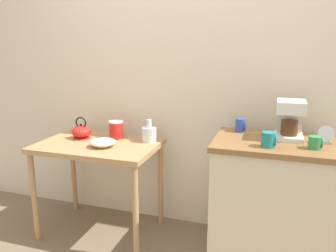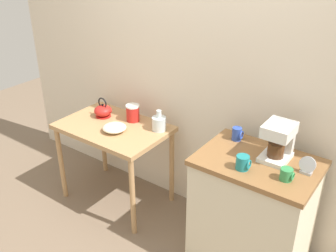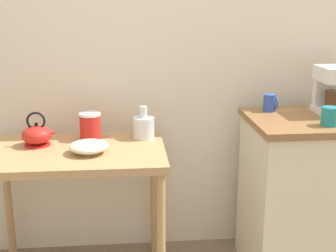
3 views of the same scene
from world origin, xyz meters
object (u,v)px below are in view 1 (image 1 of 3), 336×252
at_px(canister_enamel, 116,129).
at_px(table_clock, 326,136).
at_px(bowl_stoneware, 103,142).
at_px(mug_dark_teal, 269,140).
at_px(teakettle, 82,132).
at_px(coffee_maker, 290,118).
at_px(glass_carafe_vase, 149,134).
at_px(mug_tall_green, 315,143).
at_px(mug_blue, 241,125).

height_order(canister_enamel, table_clock, table_clock).
height_order(bowl_stoneware, mug_dark_teal, mug_dark_teal).
xyz_separation_m(teakettle, coffee_maker, (1.60, 0.02, 0.22)).
bearing_deg(teakettle, coffee_maker, 0.58).
bearing_deg(table_clock, bowl_stoneware, -176.16).
xyz_separation_m(teakettle, glass_carafe_vase, (0.56, 0.08, 0.01)).
distance_m(mug_tall_green, table_clock, 0.16).
distance_m(teakettle, glass_carafe_vase, 0.57).
relative_size(teakettle, mug_blue, 2.00).
bearing_deg(mug_dark_teal, mug_tall_green, 9.78).
relative_size(teakettle, coffee_maker, 0.75).
relative_size(canister_enamel, mug_blue, 1.52).
relative_size(glass_carafe_vase, mug_dark_teal, 1.91).
height_order(teakettle, mug_blue, mug_blue).
bearing_deg(bowl_stoneware, mug_tall_green, -1.63).
bearing_deg(glass_carafe_vase, table_clock, -6.07).
relative_size(canister_enamel, mug_tall_green, 1.76).
height_order(bowl_stoneware, mug_blue, mug_blue).
xyz_separation_m(teakettle, mug_tall_green, (1.75, -0.19, 0.12)).
relative_size(bowl_stoneware, glass_carafe_vase, 1.10).
xyz_separation_m(bowl_stoneware, glass_carafe_vase, (0.29, 0.24, 0.03)).
xyz_separation_m(coffee_maker, mug_dark_teal, (-0.12, -0.26, -0.09)).
height_order(mug_tall_green, mug_dark_teal, mug_dark_teal).
bearing_deg(mug_dark_teal, coffee_maker, 64.23).
relative_size(mug_blue, table_clock, 0.85).
relative_size(mug_tall_green, mug_dark_teal, 0.89).
distance_m(mug_blue, mug_tall_green, 0.55).
distance_m(canister_enamel, table_clock, 1.57).
xyz_separation_m(canister_enamel, table_clock, (1.56, -0.14, 0.11)).
height_order(mug_blue, table_clock, table_clock).
height_order(mug_blue, mug_tall_green, mug_blue).
height_order(canister_enamel, mug_tall_green, mug_tall_green).
bearing_deg(mug_dark_teal, canister_enamel, 164.51).
distance_m(mug_dark_teal, table_clock, 0.40).
distance_m(glass_carafe_vase, mug_tall_green, 1.22).
distance_m(mug_blue, mug_dark_teal, 0.38).
distance_m(glass_carafe_vase, mug_dark_teal, 0.98).
xyz_separation_m(canister_enamel, mug_blue, (1.00, -0.01, 0.11)).
bearing_deg(mug_blue, table_clock, -13.62).
relative_size(teakettle, canister_enamel, 1.32).
distance_m(canister_enamel, mug_tall_green, 1.51).
xyz_separation_m(teakettle, mug_blue, (1.27, 0.08, 0.13)).
bearing_deg(mug_tall_green, mug_blue, 149.53).
xyz_separation_m(bowl_stoneware, table_clock, (1.55, 0.10, 0.15)).
bearing_deg(table_clock, mug_tall_green, -117.58).
bearing_deg(teakettle, mug_blue, 3.78).
bearing_deg(mug_tall_green, glass_carafe_vase, 166.72).
bearing_deg(glass_carafe_vase, mug_tall_green, -13.28).
xyz_separation_m(mug_dark_teal, table_clock, (0.35, 0.19, 0.00)).
distance_m(bowl_stoneware, table_clock, 1.56).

